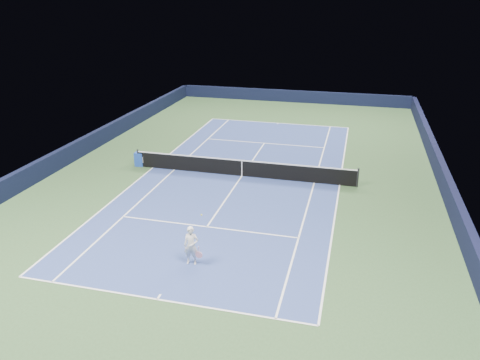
# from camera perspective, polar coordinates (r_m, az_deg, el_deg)

# --- Properties ---
(ground) EXTENTS (40.00, 40.00, 0.00)m
(ground) POSITION_cam_1_polar(r_m,az_deg,el_deg) (26.67, 0.23, 0.48)
(ground) COLOR #2E4C29
(ground) RESTS_ON ground
(wall_far) EXTENTS (22.00, 0.35, 1.10)m
(wall_far) POSITION_cam_1_polar(r_m,az_deg,el_deg) (45.25, 6.48, 10.11)
(wall_far) COLOR black
(wall_far) RESTS_ON ground
(wall_right) EXTENTS (0.35, 40.00, 1.10)m
(wall_right) POSITION_cam_1_polar(r_m,az_deg,el_deg) (26.21, 23.84, -0.60)
(wall_right) COLOR black
(wall_right) RESTS_ON ground
(wall_left) EXTENTS (0.35, 40.00, 1.10)m
(wall_left) POSITION_cam_1_polar(r_m,az_deg,el_deg) (30.80, -19.73, 3.24)
(wall_left) COLOR black
(wall_left) RESTS_ON ground
(court_surface) EXTENTS (10.97, 23.77, 0.01)m
(court_surface) POSITION_cam_1_polar(r_m,az_deg,el_deg) (26.67, 0.23, 0.49)
(court_surface) COLOR navy
(court_surface) RESTS_ON ground
(baseline_far) EXTENTS (10.97, 0.08, 0.00)m
(baseline_far) POSITION_cam_1_polar(r_m,az_deg,el_deg) (37.74, 4.68, 6.94)
(baseline_far) COLOR white
(baseline_far) RESTS_ON ground
(baseline_near) EXTENTS (10.97, 0.08, 0.00)m
(baseline_near) POSITION_cam_1_polar(r_m,az_deg,el_deg) (16.75, -10.07, -14.13)
(baseline_near) COLOR white
(baseline_near) RESTS_ON ground
(sideline_doubles_right) EXTENTS (0.08, 23.77, 0.00)m
(sideline_doubles_right) POSITION_cam_1_polar(r_m,az_deg,el_deg) (25.98, 12.05, -0.61)
(sideline_doubles_right) COLOR white
(sideline_doubles_right) RESTS_ON ground
(sideline_doubles_left) EXTENTS (0.08, 23.77, 0.00)m
(sideline_doubles_left) POSITION_cam_1_polar(r_m,az_deg,el_deg) (28.41, -10.56, 1.50)
(sideline_doubles_left) COLOR white
(sideline_doubles_left) RESTS_ON ground
(sideline_singles_right) EXTENTS (0.08, 23.77, 0.00)m
(sideline_singles_right) POSITION_cam_1_polar(r_m,az_deg,el_deg) (26.04, 9.04, -0.33)
(sideline_singles_right) COLOR white
(sideline_singles_right) RESTS_ON ground
(sideline_singles_left) EXTENTS (0.08, 23.77, 0.00)m
(sideline_singles_left) POSITION_cam_1_polar(r_m,az_deg,el_deg) (27.89, -8.00, 1.27)
(sideline_singles_left) COLOR white
(sideline_singles_left) RESTS_ON ground
(service_line_far) EXTENTS (8.23, 0.08, 0.00)m
(service_line_far) POSITION_cam_1_polar(r_m,az_deg,el_deg) (32.55, 2.99, 4.51)
(service_line_far) COLOR white
(service_line_far) RESTS_ON ground
(service_line_near) EXTENTS (8.23, 0.08, 0.00)m
(service_line_near) POSITION_cam_1_polar(r_m,az_deg,el_deg) (21.07, -4.05, -5.70)
(service_line_near) COLOR white
(service_line_near) RESTS_ON ground
(center_service_line) EXTENTS (0.08, 12.80, 0.00)m
(center_service_line) POSITION_cam_1_polar(r_m,az_deg,el_deg) (26.66, 0.23, 0.50)
(center_service_line) COLOR white
(center_service_line) RESTS_ON ground
(center_mark_far) EXTENTS (0.08, 0.30, 0.00)m
(center_mark_far) POSITION_cam_1_polar(r_m,az_deg,el_deg) (37.59, 4.64, 6.88)
(center_mark_far) COLOR white
(center_mark_far) RESTS_ON ground
(center_mark_near) EXTENTS (0.08, 0.30, 0.00)m
(center_mark_near) POSITION_cam_1_polar(r_m,az_deg,el_deg) (16.86, -9.86, -13.85)
(center_mark_near) COLOR white
(center_mark_near) RESTS_ON ground
(tennis_net) EXTENTS (12.90, 0.10, 1.07)m
(tennis_net) POSITION_cam_1_polar(r_m,az_deg,el_deg) (26.49, 0.23, 1.50)
(tennis_net) COLOR black
(tennis_net) RESTS_ON ground
(sponsor_cube) EXTENTS (0.58, 0.50, 0.83)m
(sponsor_cube) POSITION_cam_1_polar(r_m,az_deg,el_deg) (28.79, -12.14, 2.51)
(sponsor_cube) COLOR #1D42AE
(sponsor_cube) RESTS_ON ground
(tennis_player) EXTENTS (0.77, 1.26, 1.66)m
(tennis_player) POSITION_cam_1_polar(r_m,az_deg,el_deg) (18.09, -5.96, -7.96)
(tennis_player) COLOR white
(tennis_player) RESTS_ON ground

